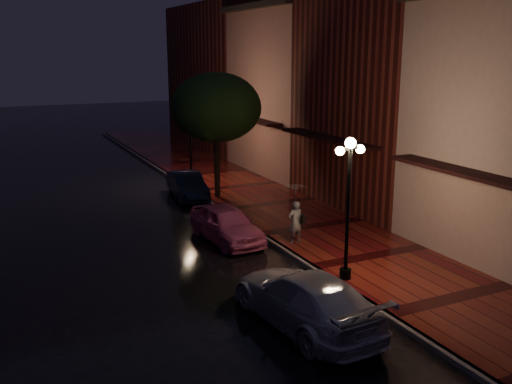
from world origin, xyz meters
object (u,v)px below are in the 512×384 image
streetlamp_near (348,200)px  silver_car (306,299)px  streetlamp_far (190,137)px  parking_meter (294,216)px  navy_car (187,185)px  street_tree (216,110)px  pink_car (226,224)px  woman_with_umbrella (296,204)px

streetlamp_near → silver_car: size_ratio=0.87×
streetlamp_far → parking_meter: bearing=-86.1°
streetlamp_far → navy_car: size_ratio=1.14×
street_tree → parking_meter: bearing=-86.6°
pink_car → streetlamp_near: bearing=-75.5°
street_tree → streetlamp_far: bearing=94.9°
streetlamp_near → navy_car: (-0.95, 11.88, -1.98)m
silver_car → woman_with_umbrella: bearing=-121.2°
street_tree → woman_with_umbrella: street_tree is taller
streetlamp_far → parking_meter: 9.80m
street_tree → parking_meter: size_ratio=4.75×
streetlamp_near → silver_car: 3.61m
navy_car → silver_car: size_ratio=0.77×
streetlamp_near → pink_car: streetlamp_near is taller
street_tree → navy_car: size_ratio=1.53×
pink_car → woman_with_umbrella: size_ratio=1.81×
streetlamp_far → street_tree: (0.26, -3.01, 1.64)m
streetlamp_far → streetlamp_near: bearing=-90.0°
streetlamp_near → street_tree: bearing=88.7°
navy_car → street_tree: bearing=-31.1°
pink_car → parking_meter: size_ratio=3.23×
woman_with_umbrella → pink_car: bearing=-42.0°
navy_car → silver_car: 13.80m
street_tree → parking_meter: 7.43m
navy_car → parking_meter: bearing=-72.6°
pink_car → navy_car: 6.73m
pink_car → navy_car: size_ratio=1.04×
streetlamp_far → parking_meter: size_ratio=3.53×
silver_car → street_tree: bearing=-106.3°
streetlamp_far → pink_car: size_ratio=1.09×
navy_car → parking_meter: size_ratio=3.09×
woman_with_umbrella → streetlamp_far: bearing=-90.7°
pink_car → parking_meter: 2.52m
streetlamp_near → pink_car: 5.80m
pink_car → streetlamp_far: bearing=75.1°
streetlamp_near → silver_car: streetlamp_near is taller
woman_with_umbrella → parking_meter: bearing=-117.7°
streetlamp_far → parking_meter: streetlamp_far is taller
streetlamp_far → pink_car: bearing=-101.1°
streetlamp_far → woman_with_umbrella: streetlamp_far is taller
silver_car → pink_car: bearing=-100.4°
streetlamp_near → woman_with_umbrella: size_ratio=1.98×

